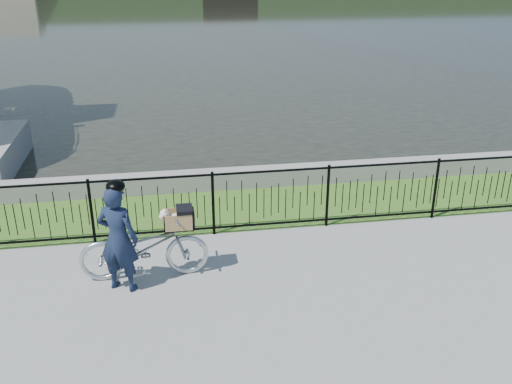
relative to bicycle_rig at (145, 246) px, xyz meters
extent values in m
plane|color=gray|center=(2.13, -0.40, -0.51)|extent=(120.00, 120.00, 0.00)
cube|color=#3A621E|center=(2.13, 2.20, -0.50)|extent=(60.00, 2.00, 0.01)
plane|color=black|center=(2.13, 32.60, -0.51)|extent=(120.00, 120.00, 0.00)
cube|color=gray|center=(2.13, 3.20, -0.31)|extent=(60.00, 0.30, 0.40)
imported|color=#B6BBC3|center=(-0.01, 0.00, -0.01)|extent=(1.89, 0.66, 1.00)
cube|color=black|center=(0.52, 0.00, 0.26)|extent=(0.38, 0.18, 0.02)
cube|color=#9A7848|center=(0.52, 0.00, 0.27)|extent=(0.43, 0.29, 0.01)
cube|color=#9A7848|center=(0.52, 0.14, 0.39)|extent=(0.43, 0.01, 0.26)
cube|color=#9A7848|center=(0.52, -0.14, 0.39)|extent=(0.43, 0.02, 0.26)
cube|color=#9A7848|center=(0.72, 0.00, 0.39)|extent=(0.02, 0.29, 0.26)
cube|color=#9A7848|center=(0.31, 0.00, 0.39)|extent=(0.02, 0.29, 0.26)
cube|color=black|center=(0.61, 0.00, 0.55)|extent=(0.23, 0.30, 0.06)
cube|color=black|center=(0.74, 0.00, 0.42)|extent=(0.02, 0.30, 0.21)
ellipsoid|color=silver|center=(0.50, 0.00, 0.39)|extent=(0.31, 0.22, 0.20)
sphere|color=silver|center=(0.32, -0.02, 0.50)|extent=(0.15, 0.15, 0.15)
sphere|color=silver|center=(0.27, -0.04, 0.47)|extent=(0.07, 0.07, 0.07)
sphere|color=black|center=(0.25, -0.05, 0.47)|extent=(0.02, 0.02, 0.02)
cone|color=#A97346|center=(0.32, 0.04, 0.56)|extent=(0.06, 0.08, 0.08)
cone|color=#A97346|center=(0.34, -0.06, 0.56)|extent=(0.06, 0.08, 0.08)
imported|color=#131D35|center=(-0.34, -0.28, 0.30)|extent=(0.69, 0.59, 1.61)
ellipsoid|color=black|center=(-0.34, -0.28, 1.08)|extent=(0.26, 0.29, 0.18)
camera|label=1|loc=(0.43, -7.57, 4.06)|focal=40.00mm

